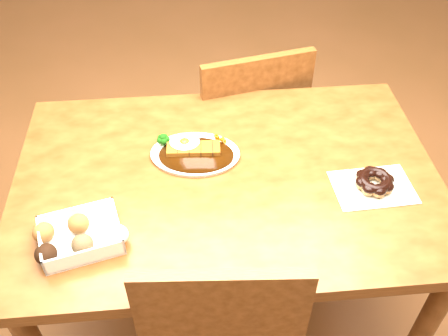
{
  "coord_description": "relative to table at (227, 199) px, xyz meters",
  "views": [
    {
      "loc": [
        -0.1,
        -1.0,
        1.74
      ],
      "look_at": [
        -0.01,
        -0.03,
        0.81
      ],
      "focal_mm": 40.0,
      "sensor_mm": 36.0,
      "label": 1
    }
  ],
  "objects": [
    {
      "name": "donut_box",
      "position": [
        -0.39,
        -0.21,
        0.13
      ],
      "size": [
        0.24,
        0.19,
        0.05
      ],
      "rotation": [
        0.0,
        0.0,
        0.25
      ],
      "color": "white",
      "rests_on": "table"
    },
    {
      "name": "ground",
      "position": [
        0.0,
        0.0,
        -0.65
      ],
      "size": [
        6.0,
        6.0,
        0.0
      ],
      "primitive_type": "plane",
      "color": "brown",
      "rests_on": "ground"
    },
    {
      "name": "katsu_curry_plate",
      "position": [
        -0.09,
        0.09,
        0.11
      ],
      "size": [
        0.28,
        0.22,
        0.05
      ],
      "rotation": [
        0.0,
        0.0,
        -0.13
      ],
      "color": "white",
      "rests_on": "table"
    },
    {
      "name": "table",
      "position": [
        0.0,
        0.0,
        0.0
      ],
      "size": [
        1.2,
        0.8,
        0.75
      ],
      "color": "#4A260E",
      "rests_on": "ground"
    },
    {
      "name": "pon_de_ring",
      "position": [
        0.4,
        -0.09,
        0.12
      ],
      "size": [
        0.22,
        0.16,
        0.04
      ],
      "rotation": [
        0.0,
        0.0,
        0.05
      ],
      "color": "silver",
      "rests_on": "table"
    },
    {
      "name": "chair_far",
      "position": [
        0.12,
        0.54,
        -0.17
      ],
      "size": [
        0.5,
        0.5,
        0.87
      ],
      "rotation": [
        0.0,
        0.0,
        3.35
      ],
      "color": "#4A260E",
      "rests_on": "ground"
    }
  ]
}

